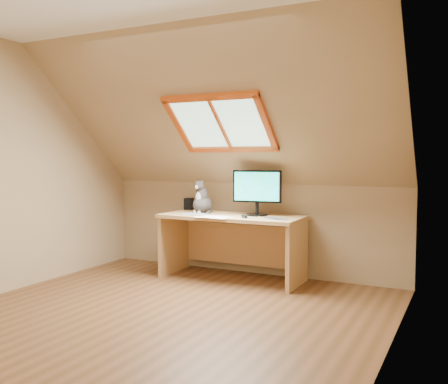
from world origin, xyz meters
The scene contains 10 objects.
ground centered at (0.00, 0.00, 0.00)m, with size 3.50×3.50×0.00m, color brown.
room_shell centered at (0.00, -0.09, 1.43)m, with size 3.52×3.52×2.41m.
desk centered at (-0.04, 1.45, 0.47)m, with size 1.50×0.66×0.68m.
monitor centered at (0.22, 1.44, 0.96)m, with size 0.51×0.22×0.47m.
cat centered at (-0.43, 1.43, 0.82)m, with size 0.24×0.28×0.38m.
desk_speaker centered at (-0.72, 1.63, 0.75)m, with size 0.09×0.09×0.13m, color black.
graphics_tablet centered at (-0.40, 1.21, 0.69)m, with size 0.27×0.19×0.01m, color #B2B2B7.
mouse centered at (0.19, 1.19, 0.70)m, with size 0.06×0.11×0.03m, color black.
papers centered at (-0.08, 1.12, 0.69)m, with size 0.33×0.27×0.00m.
cables centered at (0.39, 1.26, 0.69)m, with size 0.51×0.26×0.01m.
Camera 1 is at (2.22, -3.33, 1.29)m, focal length 40.00 mm.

